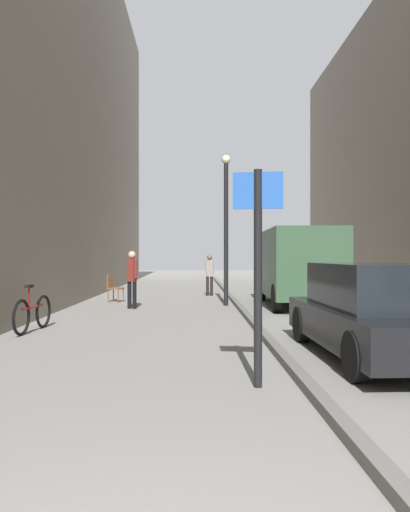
{
  "coord_description": "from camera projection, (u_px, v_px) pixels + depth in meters",
  "views": [
    {
      "loc": [
        0.27,
        -1.47,
        1.57
      ],
      "look_at": [
        0.51,
        10.7,
        1.57
      ],
      "focal_mm": 34.24,
      "sensor_mm": 36.0,
      "label": 1
    }
  ],
  "objects": [
    {
      "name": "pedestrian_mid_block",
      "position": [
        132.0,
        275.0,
        14.49
      ],
      "size": [
        0.32,
        0.26,
        1.72
      ],
      "rotation": [
        0.0,
        0.0,
        -0.4
      ],
      "color": "black",
      "rests_on": "ground_plane"
    },
    {
      "name": "delivery_van",
      "position": [
        297.0,
        265.0,
        15.34
      ],
      "size": [
        2.17,
        5.47,
        2.37
      ],
      "rotation": [
        0.0,
        0.0,
        -0.03
      ],
      "color": "#335138",
      "rests_on": "ground_plane"
    },
    {
      "name": "street_sign_post",
      "position": [
        258.0,
        258.0,
        5.82
      ],
      "size": [
        0.6,
        0.12,
        2.6
      ],
      "rotation": [
        0.0,
        0.0,
        2.98
      ],
      "color": "black",
      "rests_on": "ground_plane"
    },
    {
      "name": "pedestrian_main_foreground",
      "position": [
        210.0,
        272.0,
        19.21
      ],
      "size": [
        0.32,
        0.21,
        1.62
      ],
      "rotation": [
        0.0,
        0.0,
        3.23
      ],
      "color": "black",
      "rests_on": "ground_plane"
    },
    {
      "name": "cafe_chair_near_window",
      "position": [
        113.0,
        286.0,
        16.57
      ],
      "size": [
        0.55,
        0.55,
        0.94
      ],
      "rotation": [
        0.0,
        0.0,
        4.41
      ],
      "color": "brown",
      "rests_on": "ground_plane"
    },
    {
      "name": "kerb_strip",
      "position": [
        243.0,
        310.0,
        13.49
      ],
      "size": [
        0.16,
        40.0,
        0.12
      ],
      "primitive_type": "cube",
      "color": "#615F5B",
      "rests_on": "ground_plane"
    },
    {
      "name": "parked_car",
      "position": [
        376.0,
        312.0,
        7.5
      ],
      "size": [
        1.91,
        4.24,
        1.45
      ],
      "rotation": [
        0.0,
        0.0,
        0.02
      ],
      "color": "black",
      "rests_on": "ground_plane"
    },
    {
      "name": "lamp_post",
      "position": [
        226.0,
        220.0,
        15.42
      ],
      "size": [
        0.28,
        0.28,
        4.76
      ],
      "color": "black",
      "rests_on": "ground_plane"
    },
    {
      "name": "bicycle_leaning",
      "position": [
        33.0,
        313.0,
        10.09
      ],
      "size": [
        0.24,
        1.77,
        0.98
      ],
      "rotation": [
        0.0,
        0.0,
        -0.1
      ],
      "color": "black",
      "rests_on": "ground_plane"
    },
    {
      "name": "ground_plane",
      "position": [
        186.0,
        313.0,
        13.46
      ],
      "size": [
        80.0,
        80.0,
        0.0
      ],
      "primitive_type": "plane",
      "color": "gray"
    }
  ]
}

